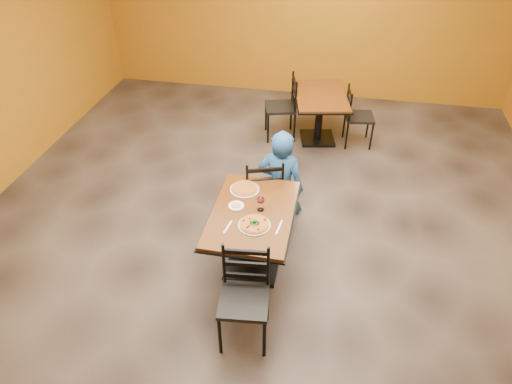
% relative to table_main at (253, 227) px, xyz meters
% --- Properties ---
extents(floor, '(7.00, 8.00, 0.01)m').
position_rel_table_main_xyz_m(floor, '(0.00, 0.50, -0.56)').
color(floor, black).
rests_on(floor, ground).
extents(wall_back, '(7.00, 0.01, 3.00)m').
position_rel_table_main_xyz_m(wall_back, '(0.00, 4.50, 0.94)').
color(wall_back, '#B35E13').
rests_on(wall_back, ground).
extents(table_main, '(0.83, 1.23, 0.75)m').
position_rel_table_main_xyz_m(table_main, '(0.00, 0.00, 0.00)').
color(table_main, '#5D300E').
rests_on(table_main, floor).
extents(table_second, '(0.96, 1.25, 0.75)m').
position_rel_table_main_xyz_m(table_second, '(0.45, 2.85, -0.01)').
color(table_second, '#5D300E').
rests_on(table_second, floor).
extents(chair_main_near, '(0.47, 0.47, 0.95)m').
position_rel_table_main_xyz_m(chair_main_near, '(0.10, -0.89, -0.08)').
color(chair_main_near, black).
rests_on(chair_main_near, floor).
extents(chair_main_far, '(0.54, 0.54, 0.95)m').
position_rel_table_main_xyz_m(chair_main_far, '(-0.04, 0.75, -0.08)').
color(chair_main_far, black).
rests_on(chair_main_far, floor).
extents(chair_second_left, '(0.54, 0.54, 0.97)m').
position_rel_table_main_xyz_m(chair_second_left, '(-0.14, 2.85, -0.07)').
color(chair_second_left, black).
rests_on(chair_second_left, floor).
extents(chair_second_right, '(0.45, 0.45, 0.89)m').
position_rel_table_main_xyz_m(chair_second_right, '(1.04, 2.85, -0.11)').
color(chair_second_right, black).
rests_on(chair_second_right, floor).
extents(diner, '(0.61, 0.44, 1.11)m').
position_rel_table_main_xyz_m(diner, '(0.14, 1.02, -0.00)').
color(diner, '#1A4F92').
rests_on(diner, floor).
extents(plate_main, '(0.31, 0.31, 0.01)m').
position_rel_table_main_xyz_m(plate_main, '(0.06, -0.20, 0.20)').
color(plate_main, white).
rests_on(plate_main, table_main).
extents(pizza_main, '(0.28, 0.28, 0.02)m').
position_rel_table_main_xyz_m(pizza_main, '(0.06, -0.20, 0.21)').
color(pizza_main, maroon).
rests_on(pizza_main, plate_main).
extents(plate_far, '(0.31, 0.31, 0.01)m').
position_rel_table_main_xyz_m(plate_far, '(-0.15, 0.35, 0.20)').
color(plate_far, white).
rests_on(plate_far, table_main).
extents(pizza_far, '(0.28, 0.28, 0.02)m').
position_rel_table_main_xyz_m(pizza_far, '(-0.15, 0.35, 0.21)').
color(pizza_far, '#B88823').
rests_on(pizza_far, plate_far).
extents(side_plate, '(0.16, 0.16, 0.01)m').
position_rel_table_main_xyz_m(side_plate, '(-0.18, 0.06, 0.20)').
color(side_plate, white).
rests_on(side_plate, table_main).
extents(dip, '(0.09, 0.09, 0.01)m').
position_rel_table_main_xyz_m(dip, '(-0.18, 0.06, 0.21)').
color(dip, tan).
rests_on(dip, side_plate).
extents(wine_glass, '(0.08, 0.08, 0.18)m').
position_rel_table_main_xyz_m(wine_glass, '(0.07, 0.05, 0.28)').
color(wine_glass, white).
rests_on(wine_glass, table_main).
extents(fork, '(0.05, 0.19, 0.00)m').
position_rel_table_main_xyz_m(fork, '(-0.18, -0.27, 0.20)').
color(fork, silver).
rests_on(fork, table_main).
extents(knife, '(0.04, 0.21, 0.00)m').
position_rel_table_main_xyz_m(knife, '(0.29, -0.18, 0.20)').
color(knife, silver).
rests_on(knife, table_main).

